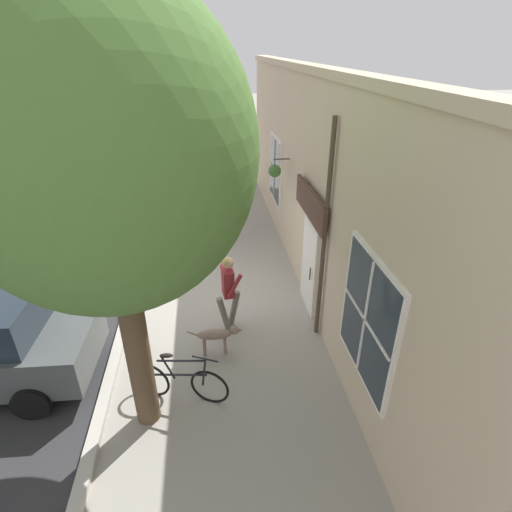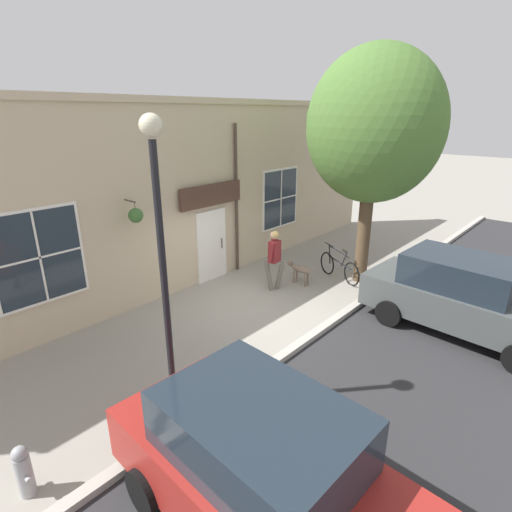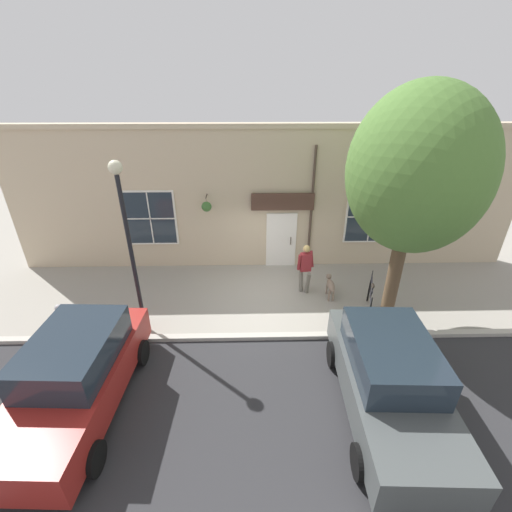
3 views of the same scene
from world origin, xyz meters
name	(u,v)px [view 1 (image 1 of 3)]	position (x,y,z in m)	size (l,w,h in m)	color
ground_plane	(215,298)	(0.00, 0.00, 0.00)	(90.00, 90.00, 0.00)	gray
storefront_facade	(315,194)	(-2.34, 0.00, 2.55)	(0.95, 18.00, 5.10)	#C6B293
pedestrian_walking	(228,286)	(-0.29, 1.17, 1.04)	(0.57, 0.55, 1.73)	#6B665B
dog_on_leash	(217,335)	(0.00, 1.97, 0.45)	(1.09, 0.26, 0.66)	#7F6B5B
street_tree_by_curb	(97,163)	(1.28, 3.36, 4.25)	(3.65, 3.29, 6.39)	brown
leaning_bicycle	(180,381)	(0.68, 3.04, 0.38)	(1.66, 0.62, 1.00)	black
parked_car_nearest_curb	(80,209)	(4.06, -4.25, 0.88)	(4.37, 2.08, 1.75)	maroon
street_lamp	(153,139)	(1.45, -3.65, 3.10)	(0.32, 0.32, 4.72)	black
fire_hydrant	(170,201)	(1.39, -5.97, 0.40)	(0.34, 0.20, 0.77)	#99999E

